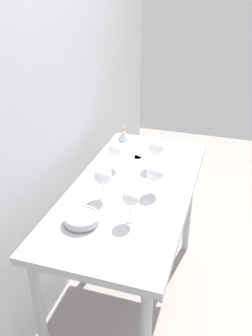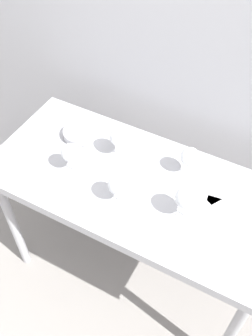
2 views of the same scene
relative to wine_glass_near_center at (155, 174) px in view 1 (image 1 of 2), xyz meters
name	(u,v)px [view 1 (image 1 of 2)]	position (x,y,z in m)	size (l,w,h in m)	color
ground_plane	(130,301)	(0.01, 0.14, -1.01)	(6.00, 6.00, 0.00)	gray
back_wall	(44,109)	(0.01, 0.63, 0.29)	(3.80, 0.04, 2.60)	#B2B2B8
steel_counter	(132,203)	(0.01, 0.13, -0.22)	(1.40, 0.65, 0.90)	#ADADB2
wine_glass_near_center	(155,174)	(0.00, 0.00, 0.00)	(0.09, 0.09, 0.16)	white
wine_glass_near_left	(131,199)	(-0.28, 0.05, 0.01)	(0.08, 0.08, 0.16)	white
wine_glass_far_left	(103,177)	(-0.13, 0.25, 0.01)	(0.10, 0.10, 0.17)	white
wine_glass_near_right	(156,148)	(0.28, 0.06, 0.01)	(0.10, 0.10, 0.18)	white
wine_glass_far_right	(116,150)	(0.20, 0.29, 0.00)	(0.09, 0.09, 0.16)	white
tasting_sheet_upper	(122,155)	(0.36, 0.31, -0.11)	(0.15, 0.23, 0.00)	white
tasting_sheet_lower	(156,154)	(0.44, 0.09, -0.11)	(0.18, 0.27, 0.00)	white
tasting_bowl	(82,218)	(-0.38, 0.26, -0.09)	(0.17, 0.17, 0.04)	#4C4C4C
decanter_funnel	(124,135)	(0.61, 0.37, -0.07)	(0.10, 0.10, 0.13)	silver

